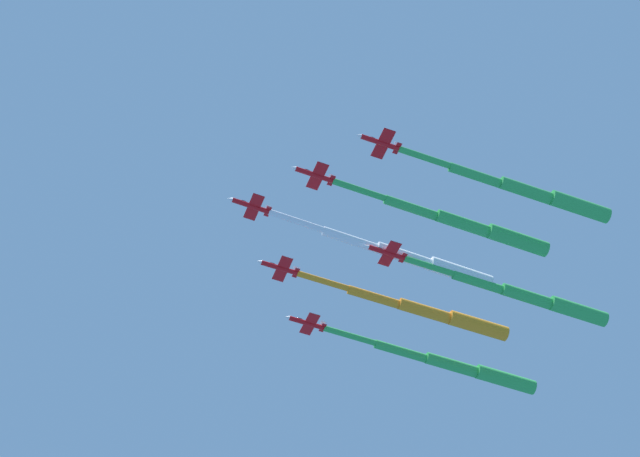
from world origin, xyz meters
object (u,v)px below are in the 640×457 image
(jet_lead, at_px, (409,257))
(jet_port_outer, at_px, (531,297))
(jet_port_mid, at_px, (530,191))
(jet_starboard_mid, at_px, (456,366))
(jet_port_inner, at_px, (467,225))
(jet_starboard_inner, at_px, (429,312))

(jet_lead, xyz_separation_m, jet_port_outer, (-12.82, 26.97, -1.84))
(jet_port_mid, height_order, jet_port_outer, jet_port_mid)
(jet_lead, height_order, jet_port_mid, jet_lead)
(jet_starboard_mid, distance_m, jet_port_outer, 25.07)
(jet_port_inner, bearing_deg, jet_port_outer, 145.93)
(jet_starboard_inner, bearing_deg, jet_starboard_mid, 161.20)
(jet_lead, distance_m, jet_port_mid, 30.87)
(jet_starboard_mid, relative_size, jet_port_outer, 1.06)
(jet_port_mid, height_order, jet_starboard_mid, jet_port_mid)
(jet_lead, relative_size, jet_starboard_inner, 1.02)
(jet_lead, height_order, jet_starboard_mid, jet_lead)
(jet_port_mid, distance_m, jet_starboard_mid, 47.56)
(jet_starboard_inner, xyz_separation_m, jet_port_outer, (1.29, 23.57, -0.31))
(jet_port_inner, distance_m, jet_starboard_mid, 37.35)
(jet_port_inner, distance_m, jet_starboard_inner, 23.40)
(jet_port_inner, height_order, jet_starboard_mid, jet_port_inner)
(jet_starboard_inner, distance_m, jet_port_outer, 23.61)
(jet_port_mid, relative_size, jet_port_outer, 0.99)
(jet_port_mid, bearing_deg, jet_port_inner, -115.15)
(jet_port_inner, xyz_separation_m, jet_port_outer, (-19.71, 13.33, -1.48))
(jet_starboard_mid, bearing_deg, jet_port_outer, 46.29)
(jet_lead, xyz_separation_m, jet_port_inner, (6.89, 13.64, -0.36))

